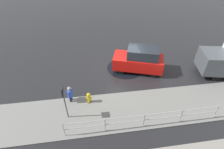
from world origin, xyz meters
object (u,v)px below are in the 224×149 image
at_px(moving_hatchback, 139,60).
at_px(pedestrian, 70,93).
at_px(fire_hydrant, 89,98).
at_px(sign_post, 64,99).

bearing_deg(moving_hatchback, pedestrian, 27.27).
relative_size(fire_hydrant, pedestrian, 0.66).
distance_m(moving_hatchback, pedestrian, 6.02).
xyz_separation_m(moving_hatchback, sign_post, (5.47, 4.12, 0.55)).
distance_m(fire_hydrant, pedestrian, 1.26).
xyz_separation_m(fire_hydrant, pedestrian, (1.19, -0.29, 0.28)).
height_order(fire_hydrant, pedestrian, pedestrian).
xyz_separation_m(moving_hatchback, pedestrian, (5.34, 2.75, -0.34)).
relative_size(fire_hydrant, sign_post, 0.33).
bearing_deg(moving_hatchback, fire_hydrant, 36.23).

